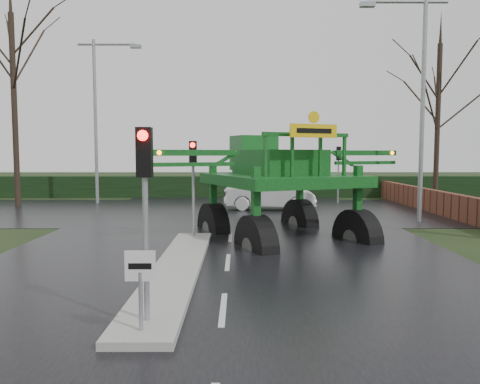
{
  "coord_description": "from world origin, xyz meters",
  "views": [
    {
      "loc": [
        0.31,
        -9.0,
        3.07
      ],
      "look_at": [
        0.35,
        4.14,
        2.0
      ],
      "focal_mm": 35.0,
      "sensor_mm": 36.0,
      "label": 1
    }
  ],
  "objects_px": {
    "traffic_signal_mid": "(193,168)",
    "crop_sprayer": "(253,167)",
    "keep_left_sign": "(140,278)",
    "street_light_right": "(416,88)",
    "traffic_signal_far": "(338,162)",
    "street_light_left_far": "(100,106)",
    "white_sedan": "(270,210)",
    "traffic_signal_near": "(145,182)"
  },
  "relations": [
    {
      "from": "traffic_signal_mid",
      "to": "crop_sprayer",
      "type": "height_order",
      "value": "crop_sprayer"
    },
    {
      "from": "keep_left_sign",
      "to": "street_light_right",
      "type": "bearing_deg",
      "value": 54.88
    },
    {
      "from": "traffic_signal_far",
      "to": "street_light_right",
      "type": "height_order",
      "value": "street_light_right"
    },
    {
      "from": "traffic_signal_mid",
      "to": "crop_sprayer",
      "type": "distance_m",
      "value": 2.45
    },
    {
      "from": "street_light_right",
      "to": "street_light_left_far",
      "type": "xyz_separation_m",
      "value": [
        -16.39,
        8.0,
        0.0
      ]
    },
    {
      "from": "white_sedan",
      "to": "street_light_right",
      "type": "bearing_deg",
      "value": -124.19
    },
    {
      "from": "traffic_signal_near",
      "to": "traffic_signal_mid",
      "type": "height_order",
      "value": "same"
    },
    {
      "from": "traffic_signal_near",
      "to": "street_light_left_far",
      "type": "relative_size",
      "value": 0.35
    },
    {
      "from": "traffic_signal_mid",
      "to": "crop_sprayer",
      "type": "bearing_deg",
      "value": -32.79
    },
    {
      "from": "keep_left_sign",
      "to": "traffic_signal_near",
      "type": "bearing_deg",
      "value": 90.0
    },
    {
      "from": "traffic_signal_far",
      "to": "crop_sprayer",
      "type": "distance_m",
      "value": 14.99
    },
    {
      "from": "street_light_left_far",
      "to": "white_sedan",
      "type": "height_order",
      "value": "street_light_left_far"
    },
    {
      "from": "crop_sprayer",
      "to": "traffic_signal_near",
      "type": "bearing_deg",
      "value": -129.26
    },
    {
      "from": "traffic_signal_near",
      "to": "street_light_left_far",
      "type": "bearing_deg",
      "value": 108.17
    },
    {
      "from": "traffic_signal_near",
      "to": "traffic_signal_far",
      "type": "height_order",
      "value": "same"
    },
    {
      "from": "keep_left_sign",
      "to": "street_light_left_far",
      "type": "height_order",
      "value": "street_light_left_far"
    },
    {
      "from": "traffic_signal_mid",
      "to": "traffic_signal_far",
      "type": "xyz_separation_m",
      "value": [
        7.8,
        12.52,
        0.0
      ]
    },
    {
      "from": "keep_left_sign",
      "to": "traffic_signal_near",
      "type": "height_order",
      "value": "traffic_signal_near"
    },
    {
      "from": "keep_left_sign",
      "to": "street_light_right",
      "type": "distance_m",
      "value": 17.23
    },
    {
      "from": "crop_sprayer",
      "to": "traffic_signal_far",
      "type": "bearing_deg",
      "value": 44.22
    },
    {
      "from": "crop_sprayer",
      "to": "keep_left_sign",
      "type": "bearing_deg",
      "value": -128.28
    },
    {
      "from": "keep_left_sign",
      "to": "street_light_left_far",
      "type": "relative_size",
      "value": 0.14
    },
    {
      "from": "traffic_signal_near",
      "to": "traffic_signal_mid",
      "type": "relative_size",
      "value": 1.0
    },
    {
      "from": "traffic_signal_near",
      "to": "crop_sprayer",
      "type": "height_order",
      "value": "crop_sprayer"
    },
    {
      "from": "traffic_signal_near",
      "to": "traffic_signal_far",
      "type": "xyz_separation_m",
      "value": [
        7.8,
        21.02,
        0.0
      ]
    },
    {
      "from": "white_sedan",
      "to": "keep_left_sign",
      "type": "bearing_deg",
      "value": 172.36
    },
    {
      "from": "traffic_signal_mid",
      "to": "white_sedan",
      "type": "bearing_deg",
      "value": 70.01
    },
    {
      "from": "street_light_right",
      "to": "crop_sprayer",
      "type": "distance_m",
      "value": 10.03
    },
    {
      "from": "street_light_right",
      "to": "white_sedan",
      "type": "relative_size",
      "value": 2.02
    },
    {
      "from": "keep_left_sign",
      "to": "white_sedan",
      "type": "height_order",
      "value": "keep_left_sign"
    },
    {
      "from": "white_sedan",
      "to": "traffic_signal_near",
      "type": "bearing_deg",
      "value": 172.08
    },
    {
      "from": "street_light_right",
      "to": "white_sedan",
      "type": "distance_m",
      "value": 9.77
    },
    {
      "from": "keep_left_sign",
      "to": "street_light_left_far",
      "type": "xyz_separation_m",
      "value": [
        -6.89,
        21.5,
        4.93
      ]
    },
    {
      "from": "white_sedan",
      "to": "traffic_signal_mid",
      "type": "bearing_deg",
      "value": 162.77
    },
    {
      "from": "white_sedan",
      "to": "street_light_left_far",
      "type": "bearing_deg",
      "value": 74.56
    },
    {
      "from": "traffic_signal_near",
      "to": "white_sedan",
      "type": "distance_m",
      "value": 18.14
    },
    {
      "from": "keep_left_sign",
      "to": "white_sedan",
      "type": "xyz_separation_m",
      "value": [
        3.33,
        18.14,
        -1.06
      ]
    },
    {
      "from": "street_light_right",
      "to": "keep_left_sign",
      "type": "bearing_deg",
      "value": -125.12
    },
    {
      "from": "traffic_signal_mid",
      "to": "white_sedan",
      "type": "distance_m",
      "value": 10.07
    },
    {
      "from": "keep_left_sign",
      "to": "white_sedan",
      "type": "bearing_deg",
      "value": 79.6
    },
    {
      "from": "traffic_signal_near",
      "to": "white_sedan",
      "type": "relative_size",
      "value": 0.71
    },
    {
      "from": "crop_sprayer",
      "to": "white_sedan",
      "type": "relative_size",
      "value": 1.87
    }
  ]
}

